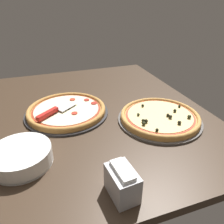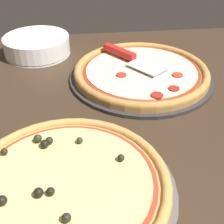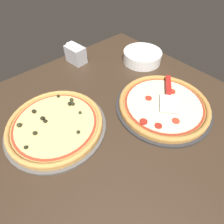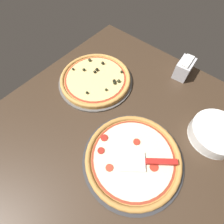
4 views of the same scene
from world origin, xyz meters
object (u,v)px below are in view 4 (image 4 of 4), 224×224
at_px(pizza_back, 96,79).
at_px(plate_stack, 215,133).
at_px(serving_spatula, 153,162).
at_px(pizza_front, 134,157).
at_px(napkin_holder, 184,68).

xyz_separation_m(pizza_back, plate_stack, (0.10, -0.63, 0.01)).
relative_size(pizza_back, serving_spatula, 1.79).
bearing_deg(pizza_front, napkin_holder, 8.09).
height_order(serving_spatula, napkin_holder, napkin_holder).
bearing_deg(serving_spatula, pizza_back, 69.23).
relative_size(pizza_back, plate_stack, 1.73).
bearing_deg(plate_stack, serving_spatula, 153.90).
relative_size(pizza_front, napkin_holder, 3.33).
bearing_deg(pizza_front, serving_spatula, -67.72).
bearing_deg(pizza_back, pizza_front, -117.29).
bearing_deg(plate_stack, napkin_holder, 49.42).
distance_m(pizza_front, pizza_back, 0.47).
xyz_separation_m(serving_spatula, plate_stack, (0.29, -0.14, -0.01)).
xyz_separation_m(pizza_front, pizza_back, (0.22, 0.42, 0.00)).
bearing_deg(napkin_holder, pizza_front, -171.91).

